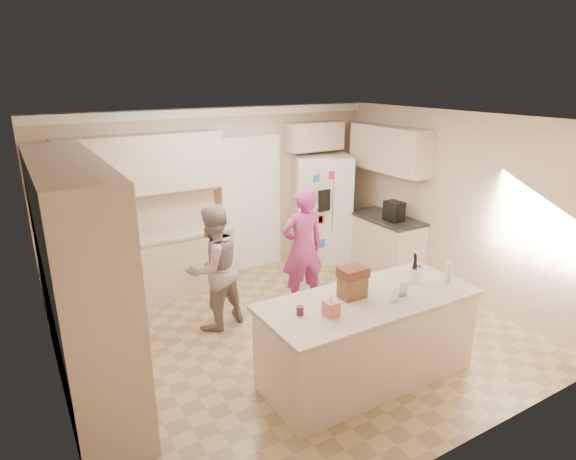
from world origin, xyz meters
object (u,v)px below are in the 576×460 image
island_base (367,340)px  teen_girl (302,248)px  tissue_box (331,308)px  dollhouse_body (352,287)px  teen_boy (213,268)px  coffee_maker (394,211)px  utensil_crock (414,276)px  refrigerator (322,209)px

island_base → teen_girl: size_ratio=1.32×
tissue_box → teen_girl: (0.86, 1.86, -0.16)m
island_base → dollhouse_body: 0.62m
dollhouse_body → teen_boy: 1.92m
tissue_box → teen_boy: bearing=101.5°
tissue_box → coffee_maker: bearing=37.6°
coffee_maker → dollhouse_body: (-2.20, -1.80, -0.03)m
teen_girl → coffee_maker: bearing=-168.9°
utensil_crock → dollhouse_body: 0.80m
refrigerator → island_base: 3.48m
coffee_maker → teen_boy: (-2.99, -0.07, -0.28)m
dollhouse_body → utensil_crock: bearing=-3.6°
refrigerator → tissue_box: refrigerator is taller
coffee_maker → dollhouse_body: coffee_maker is taller
teen_boy → utensil_crock: bearing=115.4°
refrigerator → island_base: refrigerator is taller
utensil_crock → tissue_box: size_ratio=1.07×
coffee_maker → teen_boy: 3.01m
refrigerator → utensil_crock: 3.16m
refrigerator → utensil_crock: size_ratio=12.00×
coffee_maker → tissue_box: 3.28m
teen_boy → teen_girl: (1.25, -0.07, 0.04)m
island_base → dollhouse_body: dollhouse_body is taller
utensil_crock → coffee_maker: bearing=52.9°
island_base → teen_girl: 1.83m
teen_girl → dollhouse_body: bearing=81.1°
coffee_maker → utensil_crock: 2.32m
refrigerator → dollhouse_body: (-1.69, -2.98, 0.14)m
coffee_maker → teen_girl: (-1.74, -0.14, -0.23)m
utensil_crock → dollhouse_body: (-0.80, 0.05, 0.04)m
utensil_crock → teen_boy: teen_boy is taller
refrigerator → teen_girl: bearing=-108.4°
coffee_maker → tissue_box: size_ratio=2.14×
utensil_crock → teen_boy: (-1.59, 1.78, -0.21)m
refrigerator → utensil_crock: (-0.89, -3.03, 0.10)m
dollhouse_body → teen_boy: (-0.79, 1.73, -0.24)m
teen_girl → utensil_crock: bearing=107.8°
utensil_crock → tissue_box: utensil_crock is taller
island_base → utensil_crock: (0.65, 0.05, 0.56)m
tissue_box → utensil_crock: bearing=7.1°
island_base → teen_boy: teen_boy is taller
utensil_crock → dollhouse_body: dollhouse_body is taller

